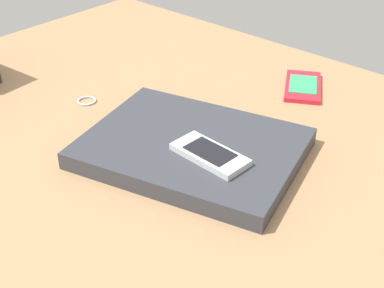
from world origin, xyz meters
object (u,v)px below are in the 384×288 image
laptop_closed (192,148)px  cell_phone_on_desk (303,86)px  cell_phone_on_laptop (210,154)px  key_ring (87,101)px

laptop_closed → cell_phone_on_desk: bearing=-105.9°
cell_phone_on_laptop → laptop_closed: bearing=-18.9°
cell_phone_on_desk → key_ring: cell_phone_on_desk is taller
cell_phone_on_desk → key_ring: 38.11cm
cell_phone_on_laptop → key_ring: size_ratio=3.37×
laptop_closed → cell_phone_on_desk: laptop_closed is taller
laptop_closed → cell_phone_on_desk: (-0.55, -29.22, -0.85)cm
laptop_closed → cell_phone_on_laptop: (-4.65, 1.60, 1.79)cm
key_ring → cell_phone_on_desk: bearing=-130.9°
laptop_closed → key_ring: laptop_closed is taller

